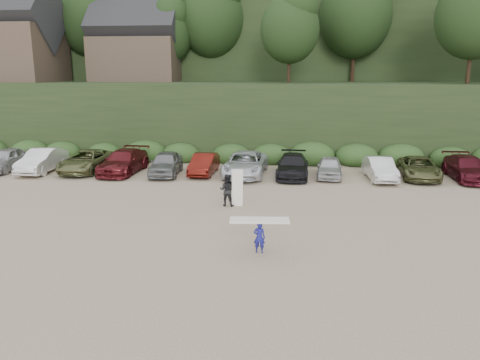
# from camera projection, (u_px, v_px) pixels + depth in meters

# --- Properties ---
(ground) EXTENTS (120.00, 120.00, 0.00)m
(ground) POSITION_uv_depth(u_px,v_px,m) (232.00, 221.00, 22.32)
(ground) COLOR tan
(ground) RESTS_ON ground
(hillside_backdrop) EXTENTS (90.00, 41.50, 28.00)m
(hillside_backdrop) POSITION_uv_depth(u_px,v_px,m) (267.00, 34.00, 54.59)
(hillside_backdrop) COLOR black
(hillside_backdrop) RESTS_ON ground
(parked_cars) EXTENTS (40.08, 5.96, 1.65)m
(parked_cars) POSITION_uv_depth(u_px,v_px,m) (257.00, 165.00, 31.73)
(parked_cars) COLOR #A7A6AB
(parked_cars) RESTS_ON ground
(child_surfer) EXTENTS (2.34, 0.83, 1.38)m
(child_surfer) POSITION_uv_depth(u_px,v_px,m) (259.00, 230.00, 18.18)
(child_surfer) COLOR navy
(child_surfer) RESTS_ON ground
(adult_surfer) EXTENTS (1.32, 0.78, 2.02)m
(adult_surfer) POSITION_uv_depth(u_px,v_px,m) (228.00, 190.00, 24.59)
(adult_surfer) COLOR black
(adult_surfer) RESTS_ON ground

